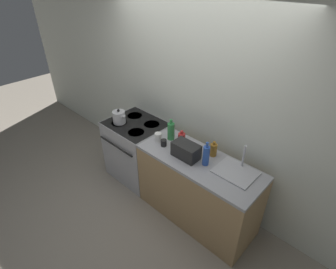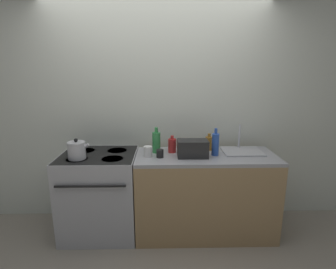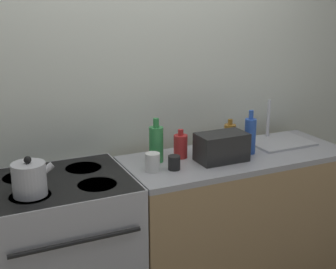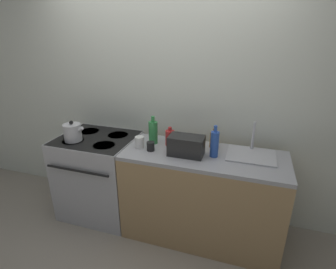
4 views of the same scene
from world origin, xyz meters
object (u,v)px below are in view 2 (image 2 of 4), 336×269
(bottle_green, at_px, (157,142))
(bottle_red, at_px, (172,145))
(cup_white, at_px, (148,151))
(bottle_blue, at_px, (215,144))
(kettle, at_px, (77,150))
(stove, at_px, (101,193))
(toaster, at_px, (193,148))
(bottle_amber, at_px, (209,143))
(cup_black, at_px, (160,153))

(bottle_green, height_order, bottle_red, bottle_green)
(bottle_green, relative_size, cup_white, 2.52)
(bottle_blue, bearing_deg, kettle, -176.62)
(bottle_blue, height_order, cup_white, bottle_blue)
(stove, xyz_separation_m, bottle_red, (0.79, 0.06, 0.52))
(bottle_green, bearing_deg, toaster, -22.74)
(bottle_blue, relative_size, cup_white, 2.62)
(stove, distance_m, kettle, 0.57)
(bottle_amber, bearing_deg, bottle_green, -172.01)
(bottle_amber, bearing_deg, kettle, -168.72)
(bottle_blue, bearing_deg, bottle_green, 169.84)
(bottle_amber, relative_size, bottle_blue, 0.65)
(bottle_amber, xyz_separation_m, bottle_red, (-0.41, -0.08, -0.00))
(bottle_amber, relative_size, bottle_red, 1.02)
(kettle, bearing_deg, bottle_amber, 11.28)
(bottle_red, height_order, cup_white, bottle_red)
(bottle_amber, distance_m, cup_black, 0.60)
(toaster, xyz_separation_m, bottle_red, (-0.20, 0.16, -0.01))
(stove, relative_size, toaster, 2.91)
(stove, xyz_separation_m, cup_black, (0.66, -0.11, 0.48))
(bottle_blue, bearing_deg, bottle_red, 165.51)
(toaster, xyz_separation_m, cup_white, (-0.46, 0.01, -0.03))
(bottle_green, xyz_separation_m, cup_black, (0.04, -0.17, -0.07))
(stove, distance_m, bottle_blue, 1.36)
(stove, distance_m, toaster, 1.13)
(stove, bearing_deg, cup_black, -9.85)
(kettle, height_order, cup_black, kettle)
(stove, height_order, cup_black, cup_black)
(kettle, distance_m, cup_black, 0.83)
(kettle, height_order, bottle_blue, bottle_blue)
(kettle, relative_size, bottle_green, 0.79)
(bottle_blue, bearing_deg, cup_black, -173.82)
(bottle_blue, height_order, cup_black, bottle_blue)
(cup_black, bearing_deg, bottle_blue, 6.18)
(cup_white, bearing_deg, kettle, -175.82)
(toaster, height_order, cup_black, toaster)
(toaster, distance_m, bottle_amber, 0.32)
(toaster, bearing_deg, bottle_blue, 10.72)
(cup_black, bearing_deg, stove, 170.15)
(kettle, xyz_separation_m, bottle_red, (0.96, 0.20, -0.01))
(bottle_amber, relative_size, cup_black, 2.21)
(bottle_red, bearing_deg, bottle_amber, 10.43)
(stove, relative_size, bottle_amber, 4.83)
(kettle, relative_size, bottle_blue, 0.76)
(bottle_green, bearing_deg, stove, -174.69)
(stove, height_order, bottle_green, bottle_green)
(kettle, bearing_deg, bottle_red, 11.64)
(toaster, distance_m, bottle_red, 0.26)
(toaster, height_order, cup_white, toaster)
(cup_white, bearing_deg, cup_black, -13.90)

